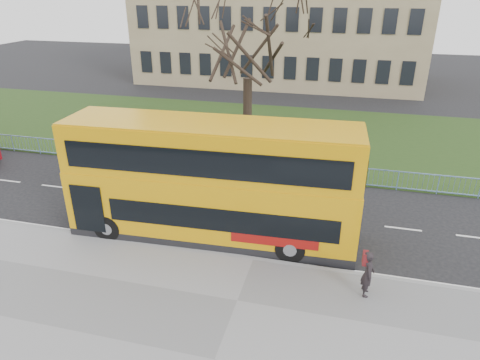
# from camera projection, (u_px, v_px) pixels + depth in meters

# --- Properties ---
(ground) EXTENTS (120.00, 120.00, 0.00)m
(ground) POSITION_uv_depth(u_px,v_px,m) (261.00, 240.00, 18.37)
(ground) COLOR black
(ground) RESTS_ON ground
(kerb) EXTENTS (80.00, 0.20, 0.14)m
(kerb) POSITION_uv_depth(u_px,v_px,m) (254.00, 259.00, 16.97)
(kerb) COLOR gray
(kerb) RESTS_ON ground
(grass_verge) EXTENTS (80.00, 15.40, 0.08)m
(grass_verge) POSITION_uv_depth(u_px,v_px,m) (301.00, 136.00, 30.95)
(grass_verge) COLOR #213B15
(grass_verge) RESTS_ON ground
(guard_railing) EXTENTS (40.00, 0.12, 1.10)m
(guard_railing) POSITION_uv_depth(u_px,v_px,m) (285.00, 170.00, 23.95)
(guard_railing) COLOR #7298CB
(guard_railing) RESTS_ON ground
(bare_tree) EXTENTS (7.95, 7.95, 11.36)m
(bare_tree) POSITION_uv_depth(u_px,v_px,m) (248.00, 63.00, 25.45)
(bare_tree) COLOR black
(bare_tree) RESTS_ON grass_verge
(civic_building) EXTENTS (30.00, 15.00, 14.00)m
(civic_building) POSITION_uv_depth(u_px,v_px,m) (282.00, 14.00, 47.42)
(civic_building) COLOR #8E7B5A
(civic_building) RESTS_ON ground
(yellow_bus) EXTENTS (12.11, 3.36, 5.03)m
(yellow_bus) POSITION_uv_depth(u_px,v_px,m) (211.00, 179.00, 17.64)
(yellow_bus) COLOR #D99709
(yellow_bus) RESTS_ON ground
(pedestrian) EXTENTS (0.42, 0.64, 1.73)m
(pedestrian) POSITION_uv_depth(u_px,v_px,m) (368.00, 274.00, 14.64)
(pedestrian) COLOR black
(pedestrian) RESTS_ON pavement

